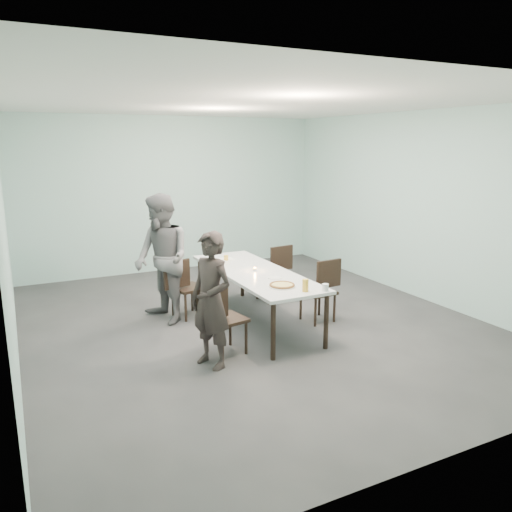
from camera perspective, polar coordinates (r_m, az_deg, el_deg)
name	(u,v)px	position (r m, az deg, el deg)	size (l,w,h in m)	color
ground	(252,323)	(7.14, -0.48, -7.63)	(7.00, 7.00, 0.00)	#333335
room_shell	(252,179)	(6.71, -0.51, 8.80)	(6.02, 7.02, 3.01)	#A4CFC9
table	(255,275)	(6.95, -0.11, -2.21)	(0.90, 2.60, 0.75)	white
chair_near_left	(220,315)	(5.97, -4.08, -6.74)	(0.64, 0.49, 0.87)	black
chair_far_left	(184,284)	(7.29, -8.26, -3.21)	(0.65, 0.51, 0.87)	black
chair_near_right	(322,286)	(7.17, 7.60, -3.44)	(0.63, 0.45, 0.87)	black
chair_far_right	(276,269)	(8.06, 2.30, -1.51)	(0.63, 0.46, 0.87)	black
diner_near	(211,300)	(5.61, -5.15, -5.07)	(0.57, 0.37, 1.56)	black
diner_far	(162,259)	(7.08, -10.69, -0.35)	(0.89, 0.69, 1.82)	slate
pizza	(282,285)	(6.21, 3.00, -3.35)	(0.34, 0.34, 0.04)	white
side_plate	(275,278)	(6.59, 2.15, -2.50)	(0.18, 0.18, 0.01)	white
beer_glass	(305,285)	(6.02, 5.66, -3.37)	(0.08, 0.08, 0.15)	gold
water_tumbler	(325,288)	(6.06, 7.92, -3.60)	(0.08, 0.08, 0.09)	silver
tealight	(255,270)	(6.95, -0.16, -1.55)	(0.06, 0.06, 0.05)	silver
amber_tumbler	(226,258)	(7.58, -3.44, -0.22)	(0.07, 0.07, 0.08)	gold
menu	(224,259)	(7.65, -3.73, -0.38)	(0.30, 0.22, 0.01)	silver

